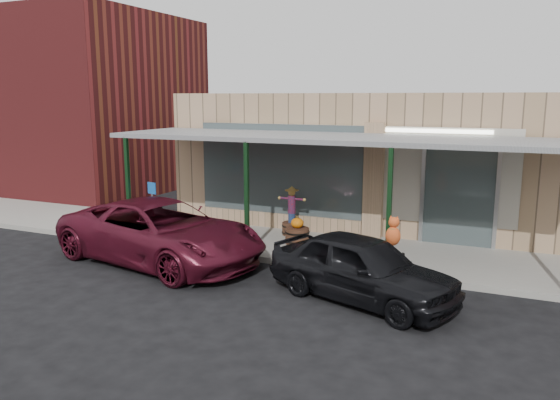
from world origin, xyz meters
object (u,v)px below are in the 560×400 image
at_px(barrel_pumpkin, 297,234).
at_px(handicap_sign, 152,202).
at_px(parked_sedan, 362,268).
at_px(barrel_scarecrow, 292,218).
at_px(car_maroon, 161,232).

bearing_deg(barrel_pumpkin, handicap_sign, -165.81).
bearing_deg(parked_sedan, handicap_sign, 92.24).
relative_size(barrel_scarecrow, parked_sedan, 0.33).
xyz_separation_m(parked_sedan, car_maroon, (-5.31, 0.52, 0.09)).
xyz_separation_m(barrel_scarecrow, barrel_pumpkin, (0.51, -0.83, -0.21)).
distance_m(barrel_scarecrow, handicap_sign, 3.99).
bearing_deg(barrel_pumpkin, parked_sedan, -48.89).
xyz_separation_m(handicap_sign, car_maroon, (1.34, -1.49, -0.39)).
distance_m(handicap_sign, car_maroon, 2.05).
distance_m(barrel_scarecrow, barrel_pumpkin, 1.00).
height_order(barrel_pumpkin, parked_sedan, parked_sedan).
bearing_deg(parked_sedan, barrel_scarecrow, 58.31).
xyz_separation_m(barrel_scarecrow, handicap_sign, (-3.50, -1.85, 0.54)).
height_order(barrel_pumpkin, handicap_sign, handicap_sign).
bearing_deg(handicap_sign, barrel_scarecrow, 41.41).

